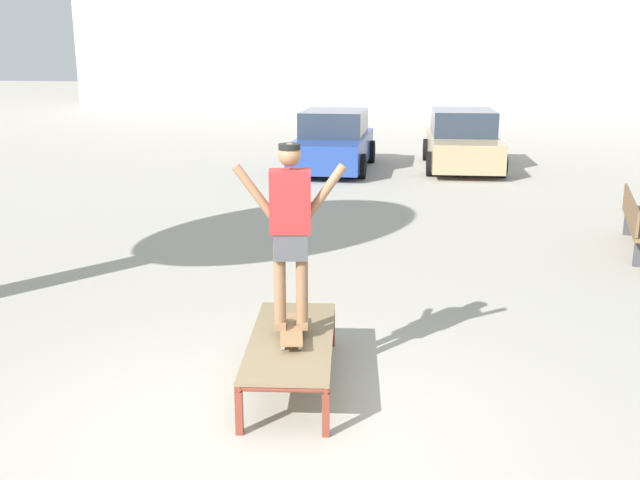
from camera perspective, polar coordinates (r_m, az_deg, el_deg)
The scene contains 7 objects.
ground_plane at distance 6.20m, azimuth -4.85°, elevation -14.47°, with size 120.00×120.00×0.00m, color #B2AA9E.
skate_box at distance 6.72m, azimuth -2.27°, elevation -8.09°, with size 1.01×1.98×0.46m.
skateboard at distance 6.68m, azimuth -2.27°, elevation -7.06°, with size 0.37×0.82×0.09m.
skater at distance 6.38m, azimuth -2.36°, elevation 1.26°, with size 0.99×0.34×1.69m.
car_blue at distance 18.81m, azimuth 1.08°, elevation 7.70°, with size 1.99×4.24×1.50m.
car_tan at distance 19.33m, azimuth 11.15°, elevation 7.62°, with size 2.14×4.31×1.50m.
park_bench at distance 12.18m, azimuth 23.85°, elevation 1.32°, with size 0.78×2.44×0.83m.
Camera 1 is at (1.44, -5.21, 3.03)m, focal length 40.62 mm.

